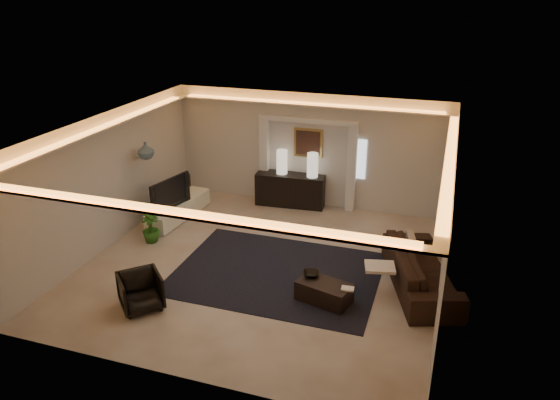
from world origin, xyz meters
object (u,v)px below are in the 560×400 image
(console, at_px, (290,190))
(coffee_table, at_px, (324,292))
(sofa, at_px, (421,270))
(armchair, at_px, (141,291))

(console, relative_size, coffee_table, 1.83)
(console, bearing_deg, sofa, -45.37)
(console, xyz_separation_m, armchair, (-1.13, -5.34, -0.07))
(console, bearing_deg, armchair, -106.30)
(sofa, bearing_deg, coffee_table, 104.76)
(armchair, bearing_deg, coffee_table, -23.06)
(sofa, xyz_separation_m, coffee_table, (-1.62, -1.06, -0.17))
(sofa, bearing_deg, console, 30.61)
(sofa, relative_size, armchair, 3.52)
(sofa, height_order, armchair, sofa)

